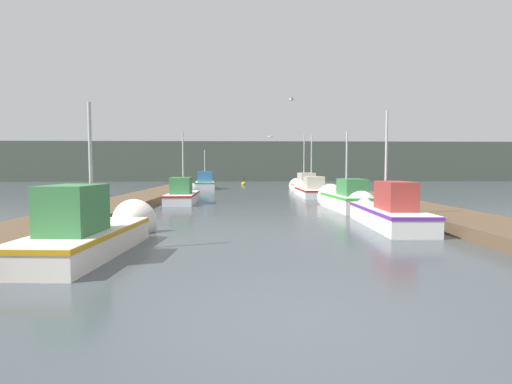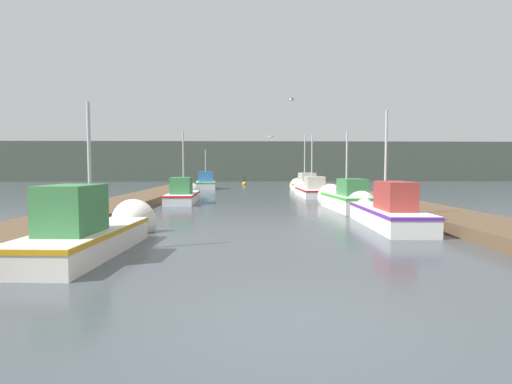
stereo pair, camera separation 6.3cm
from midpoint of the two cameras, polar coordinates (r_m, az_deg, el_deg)
ground_plane at (r=5.10m, az=6.06°, el=-18.54°), size 200.00×200.00×0.00m
dock_left at (r=21.55m, az=-17.13°, el=-1.27°), size 2.50×40.00×0.35m
dock_right at (r=21.92m, az=17.24°, el=-1.19°), size 2.50×40.00×0.35m
distant_shore_ridge at (r=62.82m, az=-0.98°, el=4.28°), size 120.00×16.00×5.51m
fishing_boat_0 at (r=10.08m, az=-21.68°, el=-5.10°), size 1.76×5.40×3.78m
fishing_boat_1 at (r=14.17m, az=17.76°, el=-2.58°), size 1.60×5.91×4.13m
fishing_boat_2 at (r=18.97m, az=12.66°, el=-0.93°), size 1.74×5.17×3.90m
fishing_boat_3 at (r=22.74m, az=-10.10°, el=-0.31°), size 1.61×6.02×4.30m
fishing_boat_4 at (r=27.39m, az=7.90°, el=0.30°), size 1.72×6.16×4.65m
fishing_boat_5 at (r=32.31m, az=6.89°, el=0.93°), size 1.66×6.40×4.93m
fishing_boat_6 at (r=36.59m, az=-7.16°, el=1.31°), size 2.09×5.42×3.95m
mooring_piling_0 at (r=10.46m, az=-28.60°, el=-3.74°), size 0.26×0.26×1.33m
mooring_piling_1 at (r=25.23m, az=12.10°, el=0.22°), size 0.28×0.28×0.98m
channel_buoy at (r=43.42m, az=-1.63°, el=1.17°), size 0.48×0.48×0.98m
seagull_lead at (r=21.12m, az=5.28°, el=13.04°), size 0.29×0.55×0.12m
seagull_1 at (r=26.60m, az=2.15°, el=7.88°), size 0.47×0.48×0.12m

